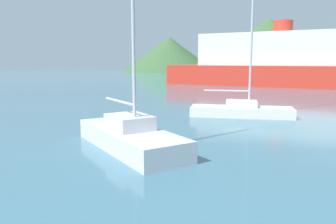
# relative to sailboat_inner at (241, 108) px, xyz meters

# --- Properties ---
(sailboat_inner) EXTENTS (5.85, 2.65, 10.72)m
(sailboat_inner) POSITION_rel_sailboat_inner_xyz_m (0.00, 0.00, 0.00)
(sailboat_inner) COLOR white
(sailboat_inner) RESTS_ON ground_plane
(sailboat_outer) EXTENTS (5.54, 4.74, 7.18)m
(sailboat_outer) POSITION_rel_sailboat_inner_xyz_m (-2.61, -8.40, 0.01)
(sailboat_outer) COLOR silver
(sailboat_outer) RESTS_ON ground_plane
(ferry_distant) EXTENTS (28.93, 11.93, 8.16)m
(ferry_distant) POSITION_rel_sailboat_inner_xyz_m (0.80, 26.56, 2.43)
(ferry_distant) COLOR red
(ferry_distant) RESTS_ON ground_plane
(hill_west) EXTENTS (27.26, 27.26, 9.96)m
(hill_west) POSITION_rel_sailboat_inner_xyz_m (-31.93, 71.10, 4.52)
(hill_west) COLOR #3D6038
(hill_west) RESTS_ON ground_plane
(hill_central) EXTENTS (44.52, 44.52, 13.78)m
(hill_central) POSITION_rel_sailboat_inner_xyz_m (-4.34, 70.43, 6.43)
(hill_central) COLOR #3D6038
(hill_central) RESTS_ON ground_plane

